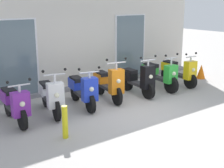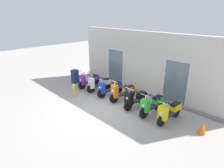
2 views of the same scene
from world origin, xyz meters
name	(u,v)px [view 1 (image 1 of 2)]	position (x,y,z in m)	size (l,w,h in m)	color
ground_plane	(139,111)	(0.00, 0.00, 0.00)	(40.00, 40.00, 0.00)	#A8A39E
storefront_facade	(77,35)	(0.00, 3.01, 1.71)	(9.88, 0.50, 3.54)	beige
scooter_purple	(15,103)	(-2.82, 1.17, 0.47)	(0.55, 1.54, 1.15)	black
scooter_white	(50,95)	(-1.88, 1.22, 0.49)	(0.71, 1.64, 1.26)	black
scooter_blue	(82,90)	(-0.94, 1.21, 0.47)	(0.68, 1.63, 1.18)	black
scooter_orange	(109,83)	(-0.03, 1.26, 0.51)	(0.70, 1.65, 1.30)	black
scooter_black	(138,79)	(0.97, 1.13, 0.48)	(0.60, 1.55, 1.27)	black
scooter_green	(159,75)	(1.92, 1.17, 0.48)	(0.56, 1.62, 1.23)	black
scooter_yellow	(179,71)	(2.82, 1.16, 0.48)	(0.51, 1.59, 1.17)	black
curb_bollard	(65,122)	(-2.31, -0.29, 0.35)	(0.12, 0.12, 0.70)	yellow
traffic_cone	(201,71)	(4.20, 1.30, 0.26)	(0.32, 0.32, 0.52)	orange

